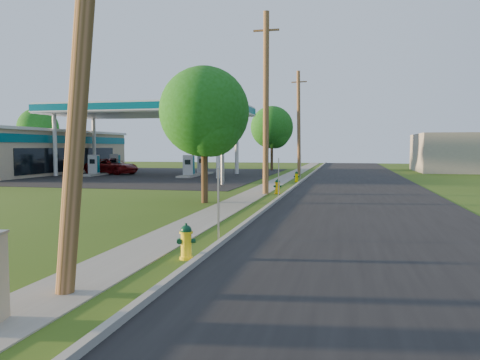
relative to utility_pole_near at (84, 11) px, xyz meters
name	(u,v)px	position (x,y,z in m)	size (l,w,h in m)	color
ground_plane	(147,282)	(0.60, 1.00, -4.80)	(140.00, 140.00, 0.00)	#2A4610
road	(368,215)	(5.10, 11.00, -4.79)	(8.00, 120.00, 0.02)	black
curb	(263,210)	(1.10, 11.00, -4.73)	(0.15, 120.00, 0.15)	gray
sidewalk	(221,210)	(-0.65, 11.00, -4.79)	(1.50, 120.00, 0.03)	gray
forecourt	(130,175)	(-15.40, 33.00, -4.79)	(26.00, 28.00, 0.02)	black
utility_pole_near	(84,11)	(0.00, 0.00, 0.00)	(1.40, 0.32, 9.48)	brown
utility_pole_mid	(266,103)	(0.00, 18.00, 0.15)	(1.40, 0.32, 9.80)	brown
utility_pole_far	(299,123)	(0.00, 36.00, 0.00)	(1.40, 0.32, 9.50)	brown
sign_post_near	(218,204)	(0.85, 5.20, -3.80)	(0.05, 0.04, 2.00)	gray
sign_post_mid	(279,177)	(0.85, 17.00, -3.80)	(0.05, 0.04, 2.00)	gray
sign_post_far	(301,168)	(0.85, 29.20, -3.80)	(0.05, 0.04, 2.00)	gray
gas_canopy	(149,111)	(-13.40, 33.00, 1.09)	(18.18, 9.18, 6.40)	silver
fuel_pump_nw	(94,168)	(-17.90, 31.00, -4.08)	(1.20, 3.20, 1.90)	gray
fuel_pump_ne	(189,169)	(-8.90, 31.00, -4.08)	(1.20, 3.20, 1.90)	gray
fuel_pump_sw	(115,166)	(-17.90, 35.00, -4.08)	(1.20, 3.20, 1.90)	gray
fuel_pump_se	(203,167)	(-8.90, 35.00, -4.08)	(1.20, 3.20, 1.90)	gray
convenience_store	(26,152)	(-26.38, 33.00, -2.67)	(10.40, 22.40, 4.25)	tan
price_pylon	(222,105)	(-3.90, 23.50, 0.63)	(0.34, 2.04, 6.85)	gray
tree_verge	(206,115)	(-1.99, 13.40, -0.78)	(4.12, 4.12, 6.25)	#3E2A1D
tree_lot	(273,129)	(-3.67, 44.21, -0.21)	(4.70, 4.70, 7.13)	#3E2A1D
tree_back	(38,130)	(-31.52, 42.08, -0.14)	(4.78, 4.78, 7.24)	#3E2A1D
hydrant_near	(186,242)	(0.73, 2.88, -4.40)	(0.43, 0.38, 0.83)	yellow
hydrant_mid	(277,187)	(0.61, 18.27, -4.39)	(0.43, 0.38, 0.83)	#FFC006
hydrant_far	(297,177)	(0.73, 27.29, -4.41)	(0.42, 0.37, 0.81)	#FAD700
car_red	(112,166)	(-17.58, 33.77, -4.06)	(2.47, 5.35, 1.49)	maroon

